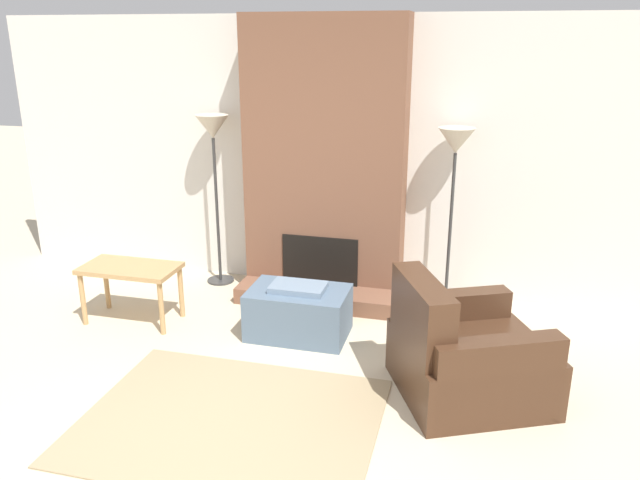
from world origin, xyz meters
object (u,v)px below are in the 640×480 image
floor_lamp_right (455,154)px  ottoman (299,312)px  floor_lamp_left (213,140)px  armchair (461,359)px  side_table (130,274)px

floor_lamp_right → ottoman: bearing=-140.3°
floor_lamp_left → armchair: bearing=-32.2°
side_table → floor_lamp_right: bearing=21.6°
armchair → side_table: bearing=55.0°
armchair → floor_lamp_left: floor_lamp_left is taller
floor_lamp_right → armchair: bearing=-83.0°
ottoman → floor_lamp_left: bearing=139.4°
side_table → floor_lamp_left: (0.37, 1.05, 1.02)m
ottoman → armchair: size_ratio=0.66×
ottoman → side_table: size_ratio=0.99×
side_table → armchair: bearing=-10.0°
armchair → side_table: 2.89m
ottoman → floor_lamp_left: (-1.12, 0.96, 1.25)m
side_table → floor_lamp_left: floor_lamp_left is taller
ottoman → floor_lamp_right: bearing=39.7°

